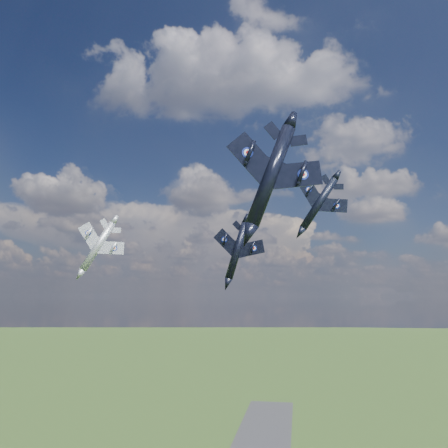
% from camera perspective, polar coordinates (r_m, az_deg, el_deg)
% --- Properties ---
extents(jet_lead_navy, '(12.32, 15.50, 5.93)m').
position_cam_1_polar(jet_lead_navy, '(78.31, 1.72, -3.48)').
color(jet_lead_navy, black).
extents(jet_right_navy, '(15.44, 18.53, 7.30)m').
position_cam_1_polar(jet_right_navy, '(47.81, 6.12, 6.33)').
color(jet_right_navy, black).
extents(jet_high_navy, '(12.56, 16.93, 9.26)m').
position_cam_1_polar(jet_high_navy, '(89.90, 12.29, 2.64)').
color(jet_high_navy, black).
extents(jet_left_silver, '(15.79, 18.60, 8.45)m').
position_cam_1_polar(jet_left_silver, '(95.48, -16.15, -2.80)').
color(jet_left_silver, '#9DA1A7').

